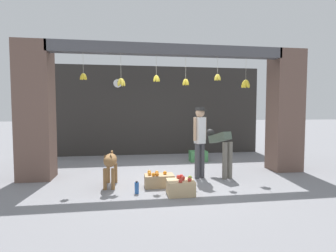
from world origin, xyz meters
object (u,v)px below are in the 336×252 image
at_px(fruit_crate_apples, 181,187).
at_px(wall_clock, 118,83).
at_px(water_bottle, 137,188).
at_px(produce_box_green, 198,156).
at_px(dog, 110,162).
at_px(worker_stooping, 221,146).
at_px(shopkeeper, 200,137).
at_px(fruit_crate_oranges, 159,180).

bearing_deg(fruit_crate_apples, wall_clock, 106.44).
height_order(fruit_crate_apples, water_bottle, fruit_crate_apples).
xyz_separation_m(produce_box_green, water_bottle, (-1.88, -2.72, -0.05)).
distance_m(dog, wall_clock, 4.02).
bearing_deg(dog, worker_stooping, 103.33).
distance_m(worker_stooping, produce_box_green, 1.85).
distance_m(dog, fruit_crate_apples, 1.49).
bearing_deg(water_bottle, produce_box_green, 55.35).
height_order(shopkeeper, produce_box_green, shopkeeper).
bearing_deg(wall_clock, produce_box_green, -29.83).
distance_m(fruit_crate_oranges, produce_box_green, 2.76).
bearing_deg(produce_box_green, wall_clock, 150.17).
bearing_deg(shopkeeper, fruit_crate_apples, 35.47).
bearing_deg(dog, water_bottle, 47.48).
relative_size(dog, fruit_crate_apples, 1.93).
relative_size(worker_stooping, water_bottle, 4.68).
bearing_deg(worker_stooping, fruit_crate_apples, -153.89).
height_order(fruit_crate_apples, produce_box_green, fruit_crate_apples).
relative_size(worker_stooping, fruit_crate_apples, 2.23).
xyz_separation_m(fruit_crate_oranges, wall_clock, (-0.93, 3.71, 2.24)).
relative_size(shopkeeper, wall_clock, 5.39).
height_order(shopkeeper, wall_clock, wall_clock).
distance_m(produce_box_green, water_bottle, 3.30).
relative_size(fruit_crate_apples, wall_clock, 1.62).
bearing_deg(shopkeeper, dog, -12.38).
relative_size(worker_stooping, fruit_crate_oranges, 1.85).
height_order(shopkeeper, fruit_crate_oranges, shopkeeper).
xyz_separation_m(dog, water_bottle, (0.50, -0.51, -0.38)).
relative_size(shopkeeper, worker_stooping, 1.49).
bearing_deg(fruit_crate_oranges, fruit_crate_apples, -58.71).
distance_m(worker_stooping, fruit_crate_apples, 1.71).
bearing_deg(dog, fruit_crate_oranges, 84.07).
height_order(dog, fruit_crate_apples, dog).
distance_m(shopkeeper, fruit_crate_apples, 1.47).
bearing_deg(worker_stooping, water_bottle, -171.97).
distance_m(water_bottle, wall_clock, 4.68).
height_order(shopkeeper, fruit_crate_apples, shopkeeper).
bearing_deg(worker_stooping, wall_clock, 109.55).
bearing_deg(water_bottle, wall_clock, 96.71).
height_order(worker_stooping, fruit_crate_apples, worker_stooping).
distance_m(fruit_crate_oranges, water_bottle, 0.58).
height_order(dog, produce_box_green, dog).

